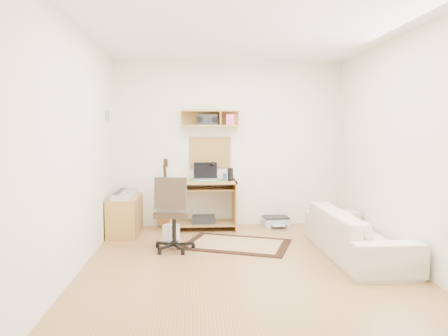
{
  "coord_description": "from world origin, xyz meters",
  "views": [
    {
      "loc": [
        -0.57,
        -4.62,
        1.5
      ],
      "look_at": [
        -0.15,
        1.05,
        1.0
      ],
      "focal_mm": 33.54,
      "sensor_mm": 36.0,
      "label": 1
    }
  ],
  "objects": [
    {
      "name": "speaker",
      "position": [
        -0.01,
        1.68,
        0.85
      ],
      "size": [
        0.09,
        0.09,
        0.19
      ],
      "primitive_type": "cylinder",
      "color": "black",
      "rests_on": "desk"
    },
    {
      "name": "pencil_cup",
      "position": [
        -0.08,
        1.83,
        0.8
      ],
      "size": [
        0.07,
        0.07,
        0.1
      ],
      "primitive_type": "cylinder",
      "color": "#3562A1",
      "rests_on": "desk"
    },
    {
      "name": "boombox",
      "position": [
        -0.35,
        1.87,
        1.68
      ],
      "size": [
        0.31,
        0.14,
        0.16
      ],
      "primitive_type": "cube",
      "color": "black",
      "rests_on": "wall_shelf"
    },
    {
      "name": "left_wall",
      "position": [
        -1.8,
        0.0,
        1.3
      ],
      "size": [
        0.01,
        4.0,
        2.6
      ],
      "primitive_type": "cube",
      "color": "white",
      "rests_on": "ground"
    },
    {
      "name": "waste_basket",
      "position": [
        -0.86,
        0.82,
        0.14
      ],
      "size": [
        0.28,
        0.28,
        0.27
      ],
      "primitive_type": "cylinder",
      "rotation": [
        0.0,
        0.0,
        -0.28
      ],
      "color": "white",
      "rests_on": "floor"
    },
    {
      "name": "back_wall",
      "position": [
        0.0,
        2.0,
        1.3
      ],
      "size": [
        3.6,
        0.01,
        2.6
      ],
      "primitive_type": "cube",
      "color": "white",
      "rests_on": "ground"
    },
    {
      "name": "cork_board",
      "position": [
        -0.3,
        1.98,
        1.17
      ],
      "size": [
        0.64,
        0.03,
        0.49
      ],
      "primitive_type": "cube",
      "color": "tan",
      "rests_on": "back_wall"
    },
    {
      "name": "cabinet",
      "position": [
        -1.58,
        1.55,
        0.28
      ],
      "size": [
        0.4,
        0.9,
        0.55
      ],
      "primitive_type": "cube",
      "color": "#BB8942",
      "rests_on": "floor"
    },
    {
      "name": "sofa",
      "position": [
        1.38,
        0.18,
        0.37
      ],
      "size": [
        0.56,
        1.9,
        0.74
      ],
      "primitive_type": "imported",
      "rotation": [
        0.0,
        0.0,
        1.57
      ],
      "color": "beige",
      "rests_on": "floor"
    },
    {
      "name": "laptop",
      "position": [
        -0.38,
        1.71,
        0.89
      ],
      "size": [
        0.37,
        0.37,
        0.28
      ],
      "primitive_type": null,
      "rotation": [
        0.0,
        0.0,
        0.02
      ],
      "color": "silver",
      "rests_on": "desk"
    },
    {
      "name": "desk",
      "position": [
        -0.42,
        1.73,
        0.38
      ],
      "size": [
        1.0,
        0.55,
        0.75
      ],
      "primitive_type": null,
      "color": "#BB8942",
      "rests_on": "floor"
    },
    {
      "name": "music_keyboard",
      "position": [
        -1.58,
        1.55,
        0.59
      ],
      "size": [
        0.26,
        0.82,
        0.07
      ],
      "primitive_type": "cube",
      "color": "#B2B5BA",
      "rests_on": "cabinet"
    },
    {
      "name": "floor",
      "position": [
        0.0,
        0.0,
        -0.01
      ],
      "size": [
        3.6,
        4.0,
        0.01
      ],
      "primitive_type": "cube",
      "color": "#A27443",
      "rests_on": "ground"
    },
    {
      "name": "ceiling",
      "position": [
        0.0,
        0.0,
        2.6
      ],
      "size": [
        3.6,
        4.0,
        0.01
      ],
      "primitive_type": "cube",
      "color": "white",
      "rests_on": "ground"
    },
    {
      "name": "task_chair",
      "position": [
        -0.82,
        0.59,
        0.48
      ],
      "size": [
        0.56,
        0.56,
        0.96
      ],
      "primitive_type": null,
      "rotation": [
        0.0,
        0.0,
        -0.15
      ],
      "color": "#362A1F",
      "rests_on": "floor"
    },
    {
      "name": "wall_shelf",
      "position": [
        -0.3,
        1.88,
        1.7
      ],
      "size": [
        0.9,
        0.25,
        0.26
      ],
      "primitive_type": "cube",
      "color": "#BB8942",
      "rests_on": "back_wall"
    },
    {
      "name": "wall_photo",
      "position": [
        -1.79,
        1.5,
        1.72
      ],
      "size": [
        0.02,
        0.2,
        0.15
      ],
      "primitive_type": "cube",
      "color": "#4C8CBF",
      "rests_on": "left_wall"
    },
    {
      "name": "rug",
      "position": [
        -0.0,
        0.79,
        0.01
      ],
      "size": [
        1.57,
        1.31,
        0.02
      ],
      "primitive_type": "cube",
      "rotation": [
        0.0,
        0.0,
        -0.36
      ],
      "color": "#CFC18B",
      "rests_on": "floor"
    },
    {
      "name": "printer",
      "position": [
        0.73,
        1.82,
        0.09
      ],
      "size": [
        0.41,
        0.33,
        0.15
      ],
      "primitive_type": "cube",
      "rotation": [
        0.0,
        0.0,
        0.07
      ],
      "color": "#A5A8AA",
      "rests_on": "floor"
    },
    {
      "name": "desk_lamp",
      "position": [
        -0.22,
        1.87,
        0.89
      ],
      "size": [
        0.09,
        0.09,
        0.28
      ],
      "primitive_type": null,
      "color": "black",
      "rests_on": "desk"
    },
    {
      "name": "right_wall",
      "position": [
        1.8,
        0.0,
        1.3
      ],
      "size": [
        0.01,
        4.0,
        2.6
      ],
      "primitive_type": "cube",
      "color": "white",
      "rests_on": "ground"
    },
    {
      "name": "guitar",
      "position": [
        -1.0,
        1.86,
        0.54
      ],
      "size": [
        0.32,
        0.25,
        1.08
      ],
      "primitive_type": null,
      "rotation": [
        0.0,
        0.0,
        -0.25
      ],
      "color": "#B56E37",
      "rests_on": "floor"
    }
  ]
}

